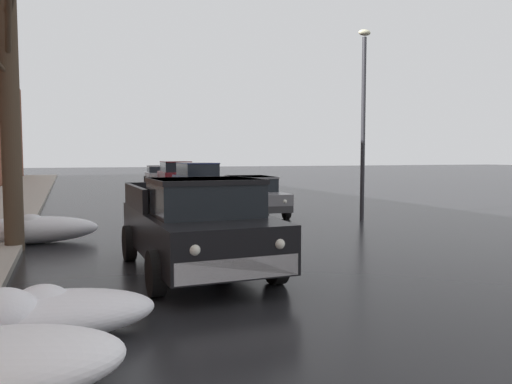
# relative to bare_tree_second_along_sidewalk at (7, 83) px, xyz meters

# --- Properties ---
(snow_bank_near_corner_left) EXTENTS (3.13, 1.05, 0.73)m
(snow_bank_near_corner_left) POSITION_rel_bare_tree_second_along_sidewalk_xyz_m (0.31, 0.94, -3.41)
(snow_bank_near_corner_left) COLOR white
(snow_bank_near_corner_left) RESTS_ON ground
(snow_bank_mid_block_left) EXTENTS (2.51, 1.18, 0.70)m
(snow_bank_mid_block_left) POSITION_rel_bare_tree_second_along_sidewalk_xyz_m (0.84, -6.15, -3.46)
(snow_bank_mid_block_left) COLOR white
(snow_bank_mid_block_left) RESTS_ON ground
(snow_bank_near_corner_right) EXTENTS (2.38, 1.26, 0.80)m
(snow_bank_near_corner_right) POSITION_rel_bare_tree_second_along_sidewalk_xyz_m (9.67, 15.32, -3.36)
(snow_bank_near_corner_right) COLOR white
(snow_bank_near_corner_right) RESTS_ON ground
(bare_tree_second_along_sidewalk) EXTENTS (2.66, 2.40, 6.88)m
(bare_tree_second_along_sidewalk) POSITION_rel_bare_tree_second_along_sidewalk_xyz_m (0.00, 0.00, 0.00)
(bare_tree_second_along_sidewalk) COLOR #4C3D2D
(bare_tree_second_along_sidewalk) RESTS_ON ground
(pickup_truck_black_approaching_near_lane) EXTENTS (2.31, 4.89, 1.76)m
(pickup_truck_black_approaching_near_lane) POSITION_rel_bare_tree_second_along_sidewalk_xyz_m (3.39, -3.46, -2.87)
(pickup_truck_black_approaching_near_lane) COLOR black
(pickup_truck_black_approaching_near_lane) RESTS_ON ground
(sedan_grey_parked_kerbside_close) EXTENTS (2.20, 4.33, 1.42)m
(sedan_grey_parked_kerbside_close) POSITION_rel_bare_tree_second_along_sidewalk_xyz_m (7.43, 4.50, -3.00)
(sedan_grey_parked_kerbside_close) COLOR slate
(sedan_grey_parked_kerbside_close) RESTS_ON ground
(suv_darkblue_parked_kerbside_mid) EXTENTS (2.15, 4.33, 1.82)m
(suv_darkblue_parked_kerbside_mid) POSITION_rel_bare_tree_second_along_sidewalk_xyz_m (7.41, 12.45, -2.76)
(suv_darkblue_parked_kerbside_mid) COLOR navy
(suv_darkblue_parked_kerbside_mid) RESTS_ON ground
(suv_maroon_parked_far_down_block) EXTENTS (2.32, 4.51, 1.82)m
(suv_maroon_parked_far_down_block) POSITION_rel_bare_tree_second_along_sidewalk_xyz_m (7.87, 20.10, -2.76)
(suv_maroon_parked_far_down_block) COLOR maroon
(suv_maroon_parked_far_down_block) RESTS_ON ground
(sedan_silver_queued_behind_truck) EXTENTS (2.07, 4.20, 1.42)m
(sedan_silver_queued_behind_truck) POSITION_rel_bare_tree_second_along_sidewalk_xyz_m (7.70, 25.94, -3.00)
(sedan_silver_queued_behind_truck) COLOR #B7B7BC
(sedan_silver_queued_behind_truck) RESTS_ON ground
(street_lamp_post) EXTENTS (0.44, 0.24, 6.28)m
(street_lamp_post) POSITION_rel_bare_tree_second_along_sidewalk_xyz_m (10.41, 1.90, -0.25)
(street_lamp_post) COLOR #28282D
(street_lamp_post) RESTS_ON ground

